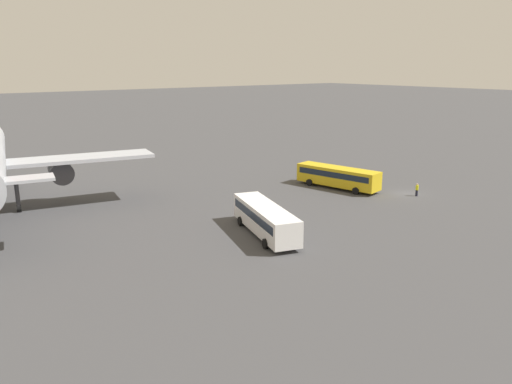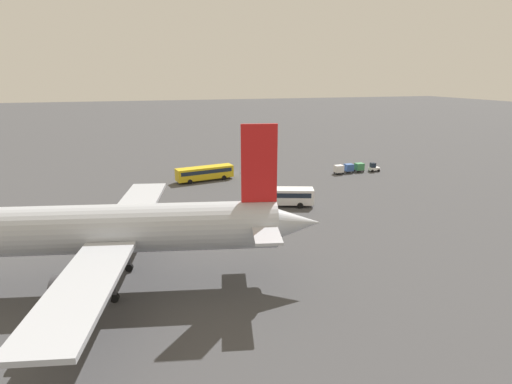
% 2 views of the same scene
% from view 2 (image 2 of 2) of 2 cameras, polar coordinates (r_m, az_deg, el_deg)
% --- Properties ---
extents(ground_plane, '(600.00, 600.00, 0.00)m').
position_cam_2_polar(ground_plane, '(93.79, -2.91, 2.77)').
color(ground_plane, '#424244').
extents(airplane, '(45.95, 39.34, 17.26)m').
position_cam_2_polar(airplane, '(44.44, -20.92, -5.07)').
color(airplane, '#B2B7C1').
rests_on(airplane, ground).
extents(shuttle_bus_near, '(12.75, 5.12, 3.02)m').
position_cam_2_polar(shuttle_bus_near, '(86.95, -7.33, 2.81)').
color(shuttle_bus_near, gold).
rests_on(shuttle_bus_near, ground).
extents(shuttle_bus_far, '(12.60, 6.54, 3.08)m').
position_cam_2_polar(shuttle_bus_far, '(69.51, 3.13, -0.47)').
color(shuttle_bus_far, white).
rests_on(shuttle_bus_far, ground).
extents(baggage_tug, '(2.47, 1.74, 2.10)m').
position_cam_2_polar(baggage_tug, '(98.80, 16.47, 3.37)').
color(baggage_tug, white).
rests_on(baggage_tug, ground).
extents(worker_person, '(0.38, 0.38, 1.74)m').
position_cam_2_polar(worker_person, '(93.99, -1.99, 3.36)').
color(worker_person, '#1E1E2D').
rests_on(worker_person, ground).
extents(cargo_cart_green, '(2.08, 1.78, 2.06)m').
position_cam_2_polar(cargo_cart_green, '(97.50, 14.53, 3.50)').
color(cargo_cart_green, '#38383D').
rests_on(cargo_cart_green, ground).
extents(cargo_cart_blue, '(2.08, 1.78, 2.06)m').
position_cam_2_polar(cargo_cart_blue, '(95.93, 13.11, 3.40)').
color(cargo_cart_blue, '#38383D').
rests_on(cargo_cart_blue, ground).
extents(cargo_cart_white, '(2.08, 1.78, 2.06)m').
position_cam_2_polar(cargo_cart_white, '(94.08, 11.76, 3.23)').
color(cargo_cart_white, '#38383D').
rests_on(cargo_cart_white, ground).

